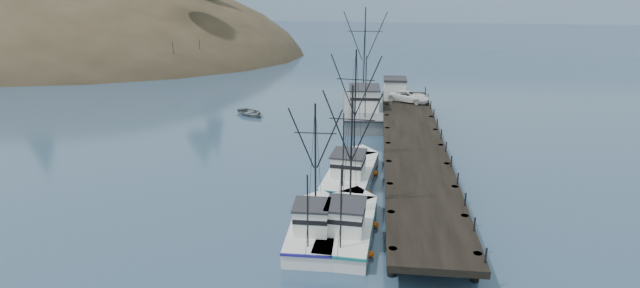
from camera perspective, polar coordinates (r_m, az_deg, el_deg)
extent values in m
plane|color=navy|center=(38.09, -9.65, -10.10)|extent=(400.00, 400.00, 0.00)
cube|color=black|center=(50.75, 10.70, -0.24)|extent=(6.00, 44.00, 0.50)
cylinder|color=black|center=(32.88, 8.24, -13.20)|extent=(0.56, 0.56, 2.00)
cylinder|color=black|center=(33.52, 17.40, -13.28)|extent=(0.56, 0.56, 2.00)
cylinder|color=black|center=(37.19, 8.06, -9.03)|extent=(0.56, 0.56, 2.00)
cylinder|color=black|center=(37.75, 16.07, -9.19)|extent=(0.56, 0.56, 2.00)
cylinder|color=black|center=(41.65, 7.92, -5.74)|extent=(0.56, 0.56, 2.00)
cylinder|color=black|center=(42.15, 15.04, -5.94)|extent=(0.56, 0.56, 2.00)
cylinder|color=black|center=(46.22, 7.81, -3.09)|extent=(0.56, 0.56, 2.00)
cylinder|color=black|center=(46.67, 14.21, -3.30)|extent=(0.56, 0.56, 2.00)
cylinder|color=black|center=(50.87, 7.72, -0.92)|extent=(0.56, 0.56, 2.00)
cylinder|color=black|center=(51.28, 13.54, -1.13)|extent=(0.56, 0.56, 2.00)
cylinder|color=black|center=(55.58, 7.65, 0.88)|extent=(0.56, 0.56, 2.00)
cylinder|color=black|center=(55.96, 12.98, 0.67)|extent=(0.56, 0.56, 2.00)
cylinder|color=black|center=(60.34, 7.59, 2.40)|extent=(0.56, 0.56, 2.00)
cylinder|color=black|center=(60.69, 12.50, 2.20)|extent=(0.56, 0.56, 2.00)
cylinder|color=black|center=(65.13, 7.53, 3.70)|extent=(0.56, 0.56, 2.00)
cylinder|color=black|center=(65.46, 12.09, 3.51)|extent=(0.56, 0.56, 2.00)
cylinder|color=black|center=(69.95, 7.49, 4.82)|extent=(0.56, 0.56, 2.00)
cylinder|color=black|center=(70.26, 11.74, 4.63)|extent=(0.56, 0.56, 2.00)
ellipsoid|color=#382D1E|center=(137.91, -29.33, 6.83)|extent=(132.00, 78.00, 51.00)
ellipsoid|color=black|center=(143.37, -30.35, 8.71)|extent=(109.20, 62.40, 41.60)
cube|color=beige|center=(101.38, -22.12, 8.40)|extent=(4.00, 5.00, 2.80)
cube|color=beige|center=(107.73, -23.98, 8.74)|extent=(4.00, 5.00, 2.80)
cube|color=beige|center=(104.88, -18.65, 9.14)|extent=(4.00, 5.00, 2.80)
cube|color=#9EB2C6|center=(202.52, 6.65, 14.24)|extent=(360.00, 40.00, 26.00)
cube|color=silver|center=(223.11, -6.72, 14.73)|extent=(180.00, 25.00, 18.00)
cube|color=silver|center=(107.75, -21.73, 8.44)|extent=(1.00, 3.50, 0.90)
cylinder|color=black|center=(107.29, -21.93, 9.95)|extent=(0.08, 0.08, 6.00)
cube|color=silver|center=(99.53, -26.85, 6.89)|extent=(1.00, 3.50, 0.90)
cylinder|color=black|center=(99.03, -27.11, 8.52)|extent=(0.08, 0.08, 6.00)
cube|color=silver|center=(103.50, -25.77, 7.47)|extent=(1.00, 3.50, 0.90)
cylinder|color=black|center=(103.02, -26.01, 9.04)|extent=(0.08, 0.08, 6.00)
cube|color=silver|center=(96.01, -13.37, 8.07)|extent=(1.00, 3.50, 0.90)
cylinder|color=black|center=(95.50, -13.51, 9.78)|extent=(0.08, 0.08, 6.00)
cube|color=silver|center=(100.76, -12.05, 8.70)|extent=(1.00, 3.50, 0.90)
cylinder|color=black|center=(100.26, -12.17, 10.33)|extent=(0.08, 0.08, 6.00)
cube|color=silver|center=(106.09, -23.90, 8.00)|extent=(1.00, 3.50, 0.90)
cylinder|color=black|center=(105.62, -24.11, 9.53)|extent=(0.08, 0.08, 6.00)
cube|color=silver|center=(94.35, -16.19, 7.63)|extent=(1.00, 3.50, 0.90)
cylinder|color=black|center=(93.83, -16.35, 9.36)|extent=(0.08, 0.08, 6.00)
cube|color=silver|center=(37.02, 3.13, -9.96)|extent=(4.25, 9.47, 1.60)
cube|color=silver|center=(41.07, 3.98, -6.82)|extent=(3.60, 3.60, 1.60)
cube|color=#196766|center=(36.68, 3.15, -9.01)|extent=(4.34, 9.71, 0.18)
cube|color=silver|center=(35.14, 2.93, -8.42)|extent=(2.70, 2.78, 1.90)
cube|color=#26262B|center=(34.67, 2.96, -6.92)|extent=(2.93, 3.03, 0.16)
cylinder|color=black|center=(35.88, 3.60, -0.92)|extent=(0.14, 0.14, 9.78)
cylinder|color=black|center=(32.15, 2.41, -7.26)|extent=(0.10, 0.10, 5.87)
cube|color=silver|center=(36.80, -0.73, -10.13)|extent=(3.39, 8.29, 1.60)
cube|color=silver|center=(40.41, -0.04, -7.23)|extent=(3.34, 3.34, 1.60)
cube|color=navy|center=(36.45, -0.74, -9.17)|extent=(3.46, 8.50, 0.18)
cube|color=silver|center=(35.03, -0.95, -8.50)|extent=(2.35, 2.35, 1.90)
cube|color=#26262B|center=(34.55, -0.96, -6.99)|extent=(2.55, 2.56, 0.16)
cylinder|color=black|center=(35.72, -0.53, -2.01)|extent=(0.14, 0.14, 8.58)
cylinder|color=black|center=(32.41, -1.43, -7.73)|extent=(0.10, 0.10, 5.15)
cube|color=silver|center=(45.99, 3.51, -3.80)|extent=(5.04, 10.36, 1.60)
cube|color=silver|center=(50.54, 4.52, -1.60)|extent=(3.81, 3.81, 1.60)
cube|color=navy|center=(45.71, 3.53, -2.99)|extent=(5.15, 10.63, 0.18)
cube|color=silver|center=(44.15, 3.26, -2.36)|extent=(3.01, 3.12, 1.90)
cube|color=#26262B|center=(43.77, 3.29, -1.11)|extent=(3.27, 3.40, 0.16)
cylinder|color=black|center=(45.37, 4.02, 4.07)|extent=(0.14, 0.14, 10.65)
cylinder|color=black|center=(41.00, 2.67, -0.75)|extent=(0.10, 0.10, 6.39)
cube|color=slate|center=(65.26, 4.96, 3.60)|extent=(5.89, 14.80, 2.20)
cube|color=slate|center=(72.26, 4.80, 5.19)|extent=(5.04, 5.04, 2.20)
cube|color=black|center=(64.99, 4.99, 4.45)|extent=(6.02, 15.18, 0.18)
cube|color=silver|center=(62.83, 5.08, 5.23)|extent=(3.76, 4.30, 2.60)
cube|color=#26262B|center=(62.50, 5.11, 6.46)|extent=(4.09, 4.69, 0.16)
cylinder|color=black|center=(65.87, 5.09, 10.11)|extent=(0.14, 0.14, 12.05)
cylinder|color=black|center=(58.67, 5.25, 6.52)|extent=(0.10, 0.10, 7.23)
cube|color=silver|center=(67.50, 8.53, 6.19)|extent=(2.80, 3.00, 2.50)
cube|color=#26262B|center=(67.19, 8.59, 7.35)|extent=(3.00, 3.20, 0.30)
imported|color=white|center=(66.34, 10.08, 5.42)|extent=(5.93, 4.46, 1.50)
imported|color=slate|center=(67.16, -7.92, 3.28)|extent=(5.81, 5.69, 0.98)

